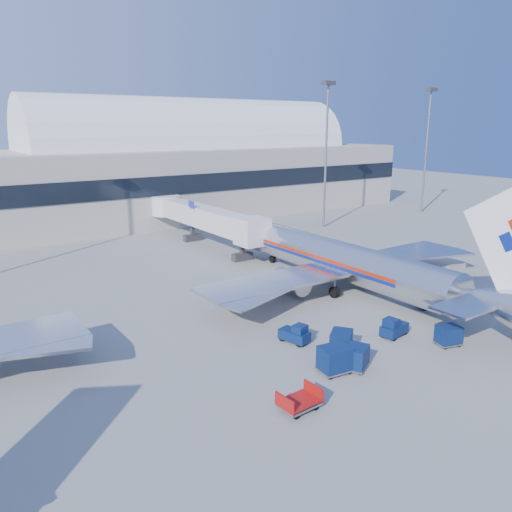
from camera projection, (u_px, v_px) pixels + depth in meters
ground at (298, 326)px, 41.15m from camera, size 260.00×260.00×0.00m
airliner_main at (348, 262)px, 49.49m from camera, size 32.00×37.26×12.07m
jetbridge_near at (199, 216)px, 68.83m from camera, size 4.40×27.50×6.25m
mast_east at (327, 134)px, 77.76m from camera, size 2.00×1.20×22.60m
mast_far_east at (428, 132)px, 91.52m from camera, size 2.00×1.20×22.60m
barrier_near at (418, 278)px, 52.53m from camera, size 3.00×0.55×0.90m
barrier_mid at (438, 273)px, 54.35m from camera, size 3.00×0.55×0.90m
barrier_far at (456, 268)px, 56.16m from camera, size 3.00×0.55×0.90m
tug_lead at (393, 328)px, 39.00m from camera, size 2.59×1.60×1.58m
tug_right at (430, 301)px, 45.04m from camera, size 2.61×2.05×1.52m
tug_left at (295, 334)px, 37.89m from camera, size 1.71×2.55×1.52m
cart_train_a at (341, 342)px, 35.97m from camera, size 2.45×2.35×1.72m
cart_train_b at (356, 357)px, 33.72m from camera, size 2.28×2.09×1.63m
cart_train_c at (335, 359)px, 33.18m from camera, size 2.30×1.87×1.85m
cart_solo_near at (448, 335)px, 37.37m from camera, size 2.02×1.73×1.53m
cart_solo_far at (466, 303)px, 44.13m from camera, size 2.00×1.78×1.46m
cart_open_red at (299, 403)px, 28.96m from camera, size 2.45×1.79×0.63m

